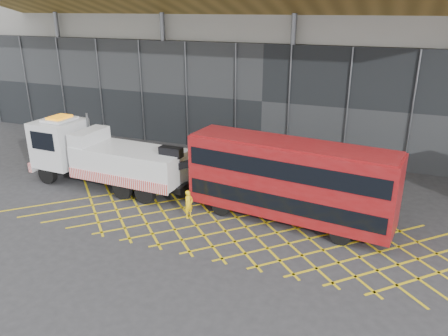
% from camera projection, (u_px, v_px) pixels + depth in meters
% --- Properties ---
extents(ground_plane, '(120.00, 120.00, 0.00)m').
position_uv_depth(ground_plane, '(162.00, 211.00, 23.66)').
color(ground_plane, '#2A2A2D').
extents(road_markings, '(26.36, 7.16, 0.01)m').
position_uv_depth(road_markings, '(246.00, 227.00, 21.98)').
color(road_markings, gold).
rests_on(road_markings, ground_plane).
extents(construction_building, '(55.00, 23.97, 18.00)m').
position_uv_depth(construction_building, '(289.00, 25.00, 35.85)').
color(construction_building, '#979792').
rests_on(construction_building, ground_plane).
extents(recovery_truck, '(11.94, 3.23, 4.16)m').
position_uv_depth(recovery_truck, '(102.00, 156.00, 26.39)').
color(recovery_truck, black).
rests_on(recovery_truck, ground_plane).
extents(bus_towed, '(10.65, 3.61, 4.25)m').
position_uv_depth(bus_towed, '(289.00, 178.00, 21.80)').
color(bus_towed, maroon).
rests_on(bus_towed, ground_plane).
extents(worker, '(0.51, 0.63, 1.51)m').
position_uv_depth(worker, '(189.00, 204.00, 22.73)').
color(worker, yellow).
rests_on(worker, ground_plane).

